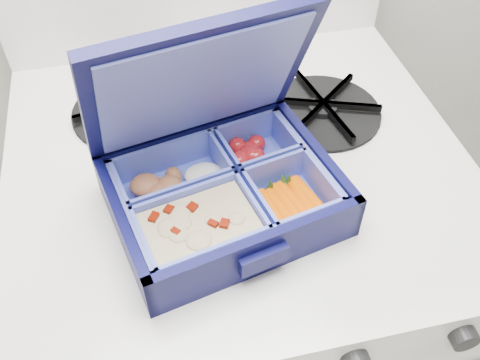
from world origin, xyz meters
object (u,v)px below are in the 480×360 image
object	(u,v)px
stove	(236,314)
fork	(238,132)
bento_box	(224,195)
burner_grate	(323,107)

from	to	relation	value
stove	fork	xyz separation A→B (m)	(0.01, 0.02, 0.44)
fork	bento_box	bearing A→B (deg)	-59.28
stove	burner_grate	xyz separation A→B (m)	(0.13, 0.04, 0.45)
stove	burner_grate	size ratio (longest dim) A/B	5.42
bento_box	fork	world-z (taller)	bento_box
stove	bento_box	world-z (taller)	bento_box
stove	bento_box	distance (m)	0.48
burner_grate	bento_box	bearing A→B (deg)	-139.58
stove	fork	bearing A→B (deg)	63.34
bento_box	burner_grate	bearing A→B (deg)	28.04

